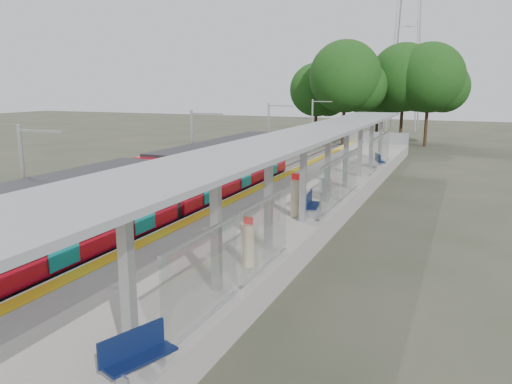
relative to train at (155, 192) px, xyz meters
The scene contains 14 objects.
trackbed 7.75m from the train, 90.01° to the left, with size 3.00×70.00×0.24m, color #59544C.
platform 8.89m from the train, 59.07° to the left, with size 6.00×50.00×1.00m, color gray.
tactile_strip 7.83m from the train, 75.45° to the left, with size 0.60×50.00×0.02m, color gold.
end_fence 32.77m from the train, 82.11° to the left, with size 6.00×0.10×1.20m, color #9EA0A5.
train is the anchor object (origin of this frame).
canopy 7.45m from the train, 31.18° to the left, with size 3.27×38.00×3.66m.
tree_cluster 40.94m from the train, 85.63° to the left, with size 19.71×14.93×11.66m.
catenary_masts 6.79m from the train, 104.77° to the left, with size 2.08×48.16×5.40m.
bench_near 13.19m from the train, 57.34° to the right, with size 0.96×1.56×1.03m.
bench_mid 7.08m from the train, 21.65° to the left, with size 0.70×1.60×1.06m.
bench_far 18.88m from the train, 67.86° to the left, with size 1.00×1.50×0.99m.
info_pillar_near 7.94m from the train, 34.02° to the right, with size 0.37×0.37×1.65m.
info_pillar_far 6.34m from the train, 19.39° to the left, with size 0.44×0.44×1.96m.
litter_bin 9.12m from the train, 47.21° to the left, with size 0.49×0.49×0.99m, color #9EA0A5.
Camera 1 is at (8.28, -5.95, 6.73)m, focal length 35.00 mm.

